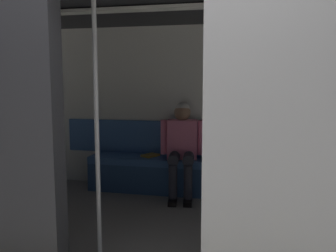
{
  "coord_description": "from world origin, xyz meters",
  "views": [
    {
      "loc": [
        -0.73,
        2.14,
        1.45
      ],
      "look_at": [
        0.03,
        -1.3,
        1.01
      ],
      "focal_mm": 38.48,
      "sensor_mm": 36.0,
      "label": 1
    }
  ],
  "objects_px": {
    "bench_seat": "(187,167)",
    "book": "(150,155)",
    "person_seated": "(182,143)",
    "grab_pole_door": "(97,129)",
    "train_car": "(163,73)",
    "handbag": "(215,153)"
  },
  "relations": [
    {
      "from": "bench_seat",
      "to": "book",
      "type": "height_order",
      "value": "book"
    },
    {
      "from": "person_seated",
      "to": "grab_pole_door",
      "type": "xyz_separation_m",
      "value": [
        0.36,
        1.78,
        0.4
      ]
    },
    {
      "from": "book",
      "to": "grab_pole_door",
      "type": "xyz_separation_m",
      "value": [
        -0.09,
        1.9,
        0.6
      ]
    },
    {
      "from": "grab_pole_door",
      "to": "bench_seat",
      "type": "bearing_deg",
      "value": -102.9
    },
    {
      "from": "train_car",
      "to": "book",
      "type": "xyz_separation_m",
      "value": [
        0.44,
        -1.14,
        -1.05
      ]
    },
    {
      "from": "bench_seat",
      "to": "person_seated",
      "type": "height_order",
      "value": "person_seated"
    },
    {
      "from": "bench_seat",
      "to": "person_seated",
      "type": "bearing_deg",
      "value": 40.38
    },
    {
      "from": "bench_seat",
      "to": "person_seated",
      "type": "distance_m",
      "value": 0.34
    },
    {
      "from": "train_car",
      "to": "book",
      "type": "bearing_deg",
      "value": -68.62
    },
    {
      "from": "bench_seat",
      "to": "book",
      "type": "relative_size",
      "value": 11.84
    },
    {
      "from": "person_seated",
      "to": "book",
      "type": "height_order",
      "value": "person_seated"
    },
    {
      "from": "handbag",
      "to": "book",
      "type": "distance_m",
      "value": 0.86
    },
    {
      "from": "train_car",
      "to": "book",
      "type": "relative_size",
      "value": 29.09
    },
    {
      "from": "bench_seat",
      "to": "handbag",
      "type": "xyz_separation_m",
      "value": [
        -0.35,
        -0.08,
        0.19
      ]
    },
    {
      "from": "book",
      "to": "grab_pole_door",
      "type": "relative_size",
      "value": 0.1
    },
    {
      "from": "book",
      "to": "grab_pole_door",
      "type": "height_order",
      "value": "grab_pole_door"
    },
    {
      "from": "book",
      "to": "handbag",
      "type": "bearing_deg",
      "value": -150.06
    },
    {
      "from": "train_car",
      "to": "grab_pole_door",
      "type": "relative_size",
      "value": 2.96
    },
    {
      "from": "book",
      "to": "grab_pole_door",
      "type": "distance_m",
      "value": 2.0
    },
    {
      "from": "train_car",
      "to": "handbag",
      "type": "distance_m",
      "value": 1.56
    },
    {
      "from": "person_seated",
      "to": "bench_seat",
      "type": "bearing_deg",
      "value": -139.62
    },
    {
      "from": "bench_seat",
      "to": "book",
      "type": "xyz_separation_m",
      "value": [
        0.51,
        -0.07,
        0.12
      ]
    }
  ]
}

